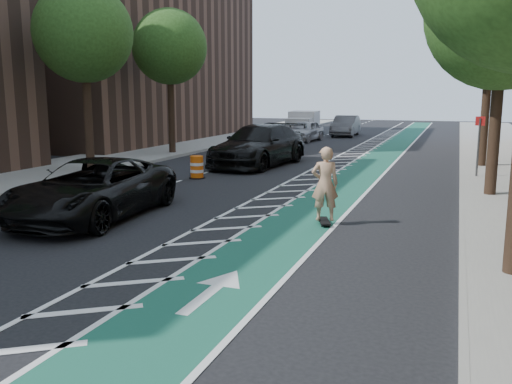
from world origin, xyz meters
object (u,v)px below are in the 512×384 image
at_px(suv_near, 93,189).
at_px(suv_far, 259,145).
at_px(skateboarder, 325,184).
at_px(barrel_a, 197,168).

bearing_deg(suv_near, suv_far, 83.50).
xyz_separation_m(skateboarder, suv_far, (-5.60, 10.41, -0.12)).
bearing_deg(suv_far, skateboarder, -55.32).
height_order(suv_near, suv_far, suv_far).
height_order(skateboarder, suv_near, skateboarder).
relative_size(skateboarder, barrel_a, 2.12).
distance_m(skateboarder, barrel_a, 8.82).
distance_m(skateboarder, suv_near, 6.26).
bearing_deg(suv_near, barrel_a, 89.68).
xyz_separation_m(skateboarder, suv_near, (-6.10, -1.40, -0.28)).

